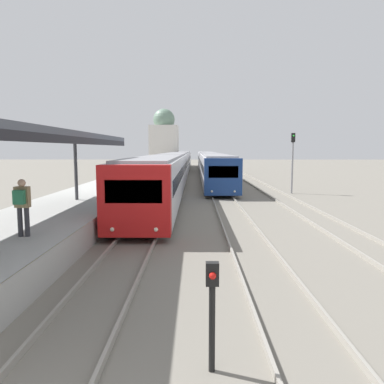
% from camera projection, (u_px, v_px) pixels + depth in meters
% --- Properties ---
extents(person_on_platform, '(0.40, 0.40, 1.66)m').
position_uv_depth(person_on_platform, '(22.00, 203.00, 10.67)').
color(person_on_platform, '#2D2D33').
rests_on(person_on_platform, station_platform).
extents(train_near, '(2.65, 65.98, 3.00)m').
position_uv_depth(train_near, '(177.00, 163.00, 46.12)').
color(train_near, red).
rests_on(train_near, ground_plane).
extents(train_far, '(2.62, 49.54, 2.94)m').
position_uv_depth(train_far, '(209.00, 163.00, 50.03)').
color(train_far, navy).
rests_on(train_far, ground_plane).
extents(signal_post_near, '(0.20, 0.21, 1.75)m').
position_uv_depth(signal_post_near, '(212.00, 304.00, 5.72)').
color(signal_post_near, black).
rests_on(signal_post_near, ground_plane).
extents(signal_mast_far, '(0.28, 0.29, 4.67)m').
position_uv_depth(signal_mast_far, '(293.00, 155.00, 28.84)').
color(signal_mast_far, gray).
rests_on(signal_mast_far, ground_plane).
extents(distant_domed_building, '(4.35, 4.35, 9.63)m').
position_uv_depth(distant_domed_building, '(164.00, 142.00, 58.24)').
color(distant_domed_building, silver).
rests_on(distant_domed_building, ground_plane).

